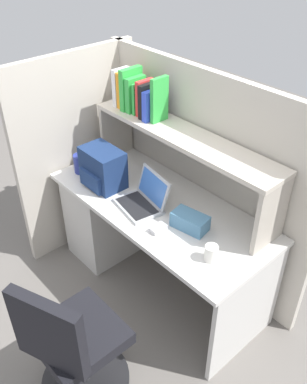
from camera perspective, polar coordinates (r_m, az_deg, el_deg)
ground_plane at (r=3.24m, az=0.67°, el=-11.99°), size 8.00×8.00×0.00m
desk at (r=3.19m, az=-4.01°, el=-3.18°), size 1.60×0.70×0.73m
cubicle_partition_rear at (r=2.95m, az=6.23°, el=2.04°), size 1.84×0.05×1.55m
cubicle_partition_left at (r=3.28m, az=-10.02°, el=5.33°), size 0.05×1.06×1.55m
overhead_hutch at (r=2.68m, az=4.01°, el=6.13°), size 1.44×0.28×0.45m
reference_books_on_shelf at (r=2.86m, az=-2.03°, el=13.14°), size 0.41×0.17×0.29m
laptop at (r=2.71m, az=-1.35°, el=-0.99°), size 0.35×0.31×0.22m
backpack at (r=2.89m, az=-7.00°, el=3.22°), size 0.30×0.23×0.27m
computer_mouse at (r=2.53m, az=0.62°, el=-4.99°), size 0.06×0.10×0.03m
paper_cup at (r=2.35m, az=7.87°, el=-8.25°), size 0.08×0.08×0.10m
tissue_box at (r=2.54m, az=5.00°, el=-4.01°), size 0.24×0.16×0.10m
snack_canister at (r=3.09m, az=-9.94°, el=3.84°), size 0.10×0.10×0.14m
office_chair at (r=2.44m, az=-10.82°, el=-20.33°), size 0.53×0.55×0.93m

